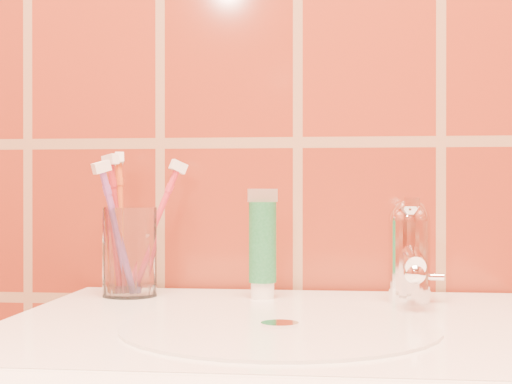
# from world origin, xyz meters

# --- Properties ---
(glass_tumbler) EXTENTS (0.08, 0.08, 0.11)m
(glass_tumbler) POSITION_xyz_m (-0.20, 1.11, 0.90)
(glass_tumbler) COLOR white
(glass_tumbler) RESTS_ON pedestal_sink
(toothpaste_tube) EXTENTS (0.04, 0.03, 0.13)m
(toothpaste_tube) POSITION_xyz_m (-0.04, 1.11, 0.91)
(toothpaste_tube) COLOR white
(toothpaste_tube) RESTS_ON pedestal_sink
(faucet) EXTENTS (0.05, 0.11, 0.12)m
(faucet) POSITION_xyz_m (0.14, 1.09, 0.91)
(faucet) COLOR white
(faucet) RESTS_ON pedestal_sink
(toothbrush_0) EXTENTS (0.07, 0.11, 0.19)m
(toothbrush_0) POSITION_xyz_m (-0.22, 1.13, 0.94)
(toothbrush_0) COLOR #D35D25
(toothbrush_0) RESTS_ON glass_tumbler
(toothbrush_1) EXTENTS (0.11, 0.11, 0.18)m
(toothbrush_1) POSITION_xyz_m (-0.21, 1.09, 0.93)
(toothbrush_1) COLOR #844696
(toothbrush_1) RESTS_ON glass_tumbler
(toothbrush_2) EXTENTS (0.15, 0.13, 0.18)m
(toothbrush_2) POSITION_xyz_m (-0.18, 1.14, 0.93)
(toothbrush_2) COLOR #C0293C
(toothbrush_2) RESTS_ON glass_tumbler
(toothbrush_3) EXTENTS (0.08, 0.07, 0.18)m
(toothbrush_3) POSITION_xyz_m (-0.22, 1.11, 0.94)
(toothbrush_3) COLOR #A2222B
(toothbrush_3) RESTS_ON glass_tumbler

